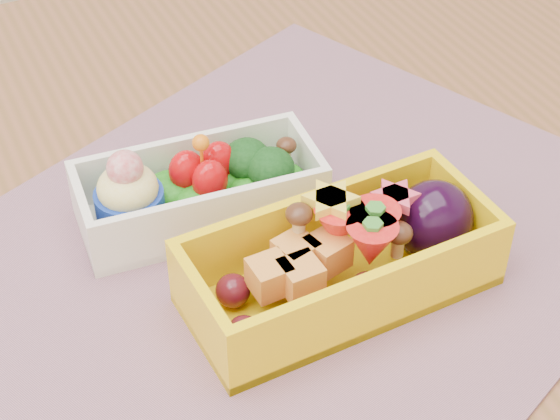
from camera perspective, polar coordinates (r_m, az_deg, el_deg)
name	(u,v)px	position (r m, az deg, el deg)	size (l,w,h in m)	color
table	(223,343)	(0.70, -3.53, -8.15)	(1.20, 0.80, 0.75)	brown
placemat	(273,262)	(0.61, -0.43, -3.20)	(0.49, 0.38, 0.00)	gray
bento_white	(198,190)	(0.63, -5.05, 1.23)	(0.17, 0.09, 0.07)	white
bento_yellow	(347,258)	(0.58, 4.13, -2.96)	(0.20, 0.09, 0.07)	yellow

